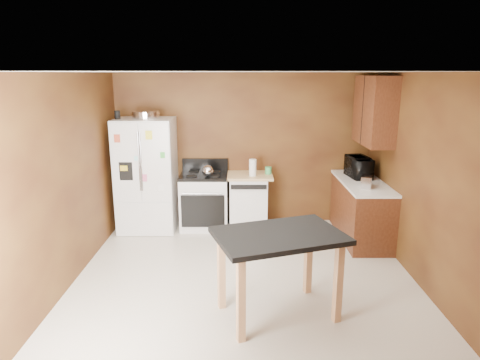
{
  "coord_description": "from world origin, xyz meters",
  "views": [
    {
      "loc": [
        -0.07,
        -4.79,
        2.49
      ],
      "look_at": [
        -0.06,
        0.85,
        1.07
      ],
      "focal_mm": 32.0,
      "sensor_mm": 36.0,
      "label": 1
    }
  ],
  "objects_px": {
    "microwave": "(359,168)",
    "toaster": "(366,182)",
    "gas_range": "(204,200)",
    "dishwasher": "(248,200)",
    "refrigerator": "(147,175)",
    "roasting_pan": "(146,115)",
    "pen_cup": "(117,115)",
    "island": "(279,246)",
    "kettle": "(208,171)",
    "green_canister": "(268,170)",
    "paper_towel": "(253,168)"
  },
  "relations": [
    {
      "from": "refrigerator",
      "to": "dishwasher",
      "type": "height_order",
      "value": "refrigerator"
    },
    {
      "from": "paper_towel",
      "to": "gas_range",
      "type": "relative_size",
      "value": 0.24
    },
    {
      "from": "toaster",
      "to": "refrigerator",
      "type": "xyz_separation_m",
      "value": [
        -3.29,
        0.77,
        -0.08
      ]
    },
    {
      "from": "refrigerator",
      "to": "dishwasher",
      "type": "relative_size",
      "value": 2.02
    },
    {
      "from": "gas_range",
      "to": "dishwasher",
      "type": "distance_m",
      "value": 0.72
    },
    {
      "from": "green_canister",
      "to": "pen_cup",
      "type": "bearing_deg",
      "value": -175.2
    },
    {
      "from": "pen_cup",
      "to": "kettle",
      "type": "xyz_separation_m",
      "value": [
        1.37,
        -0.03,
        -0.87
      ]
    },
    {
      "from": "green_canister",
      "to": "kettle",
      "type": "bearing_deg",
      "value": -167.04
    },
    {
      "from": "paper_towel",
      "to": "green_canister",
      "type": "xyz_separation_m",
      "value": [
        0.26,
        0.13,
        -0.08
      ]
    },
    {
      "from": "roasting_pan",
      "to": "microwave",
      "type": "xyz_separation_m",
      "value": [
        3.32,
        -0.18,
        -0.81
      ]
    },
    {
      "from": "kettle",
      "to": "toaster",
      "type": "distance_m",
      "value": 2.4
    },
    {
      "from": "green_canister",
      "to": "gas_range",
      "type": "height_order",
      "value": "gas_range"
    },
    {
      "from": "roasting_pan",
      "to": "refrigerator",
      "type": "height_order",
      "value": "roasting_pan"
    },
    {
      "from": "green_canister",
      "to": "refrigerator",
      "type": "xyz_separation_m",
      "value": [
        -1.95,
        -0.12,
        -0.05
      ]
    },
    {
      "from": "microwave",
      "to": "roasting_pan",
      "type": "bearing_deg",
      "value": 79.45
    },
    {
      "from": "kettle",
      "to": "gas_range",
      "type": "xyz_separation_m",
      "value": [
        -0.08,
        0.17,
        -0.53
      ]
    },
    {
      "from": "dishwasher",
      "to": "microwave",
      "type": "bearing_deg",
      "value": -7.34
    },
    {
      "from": "microwave",
      "to": "island",
      "type": "xyz_separation_m",
      "value": [
        -1.46,
        -2.46,
        -0.27
      ]
    },
    {
      "from": "pen_cup",
      "to": "toaster",
      "type": "relative_size",
      "value": 0.55
    },
    {
      "from": "gas_range",
      "to": "island",
      "type": "distance_m",
      "value": 2.84
    },
    {
      "from": "pen_cup",
      "to": "refrigerator",
      "type": "bearing_deg",
      "value": 11.62
    },
    {
      "from": "microwave",
      "to": "toaster",
      "type": "bearing_deg",
      "value": 167.43
    },
    {
      "from": "pen_cup",
      "to": "toaster",
      "type": "height_order",
      "value": "pen_cup"
    },
    {
      "from": "kettle",
      "to": "island",
      "type": "xyz_separation_m",
      "value": [
        0.9,
        -2.49,
        -0.22
      ]
    },
    {
      "from": "refrigerator",
      "to": "island",
      "type": "xyz_separation_m",
      "value": [
        1.89,
        -2.59,
        -0.13
      ]
    },
    {
      "from": "island",
      "to": "microwave",
      "type": "bearing_deg",
      "value": 59.19
    },
    {
      "from": "dishwasher",
      "to": "island",
      "type": "relative_size",
      "value": 0.6
    },
    {
      "from": "roasting_pan",
      "to": "kettle",
      "type": "relative_size",
      "value": 2.42
    },
    {
      "from": "roasting_pan",
      "to": "paper_towel",
      "type": "bearing_deg",
      "value": -2.11
    },
    {
      "from": "kettle",
      "to": "microwave",
      "type": "relative_size",
      "value": 0.34
    },
    {
      "from": "roasting_pan",
      "to": "refrigerator",
      "type": "distance_m",
      "value": 0.96
    },
    {
      "from": "kettle",
      "to": "island",
      "type": "height_order",
      "value": "kettle"
    },
    {
      "from": "kettle",
      "to": "refrigerator",
      "type": "distance_m",
      "value": 1.0
    },
    {
      "from": "toaster",
      "to": "green_canister",
      "type": "bearing_deg",
      "value": 166.25
    },
    {
      "from": "green_canister",
      "to": "dishwasher",
      "type": "xyz_separation_m",
      "value": [
        -0.32,
        -0.03,
        -0.49
      ]
    },
    {
      "from": "green_canister",
      "to": "gas_range",
      "type": "relative_size",
      "value": 0.1
    },
    {
      "from": "green_canister",
      "to": "refrigerator",
      "type": "relative_size",
      "value": 0.06
    },
    {
      "from": "kettle",
      "to": "refrigerator",
      "type": "bearing_deg",
      "value": 173.95
    },
    {
      "from": "kettle",
      "to": "island",
      "type": "distance_m",
      "value": 2.65
    },
    {
      "from": "dishwasher",
      "to": "island",
      "type": "xyz_separation_m",
      "value": [
        0.26,
        -2.68,
        0.32
      ]
    },
    {
      "from": "paper_towel",
      "to": "microwave",
      "type": "distance_m",
      "value": 1.66
    },
    {
      "from": "green_canister",
      "to": "toaster",
      "type": "height_order",
      "value": "toaster"
    },
    {
      "from": "gas_range",
      "to": "roasting_pan",
      "type": "bearing_deg",
      "value": -179.16
    },
    {
      "from": "green_canister",
      "to": "microwave",
      "type": "relative_size",
      "value": 0.22
    },
    {
      "from": "toaster",
      "to": "island",
      "type": "relative_size",
      "value": 0.16
    },
    {
      "from": "gas_range",
      "to": "dishwasher",
      "type": "xyz_separation_m",
      "value": [
        0.72,
        0.02,
        -0.01
      ]
    },
    {
      "from": "pen_cup",
      "to": "gas_range",
      "type": "height_order",
      "value": "pen_cup"
    },
    {
      "from": "green_canister",
      "to": "refrigerator",
      "type": "height_order",
      "value": "refrigerator"
    },
    {
      "from": "roasting_pan",
      "to": "kettle",
      "type": "height_order",
      "value": "roasting_pan"
    },
    {
      "from": "paper_towel",
      "to": "microwave",
      "type": "xyz_separation_m",
      "value": [
        1.65,
        -0.12,
        0.02
      ]
    }
  ]
}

